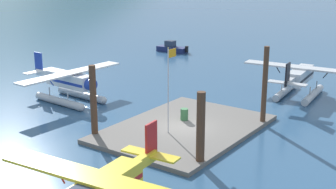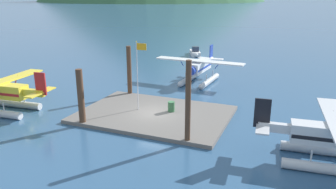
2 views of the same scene
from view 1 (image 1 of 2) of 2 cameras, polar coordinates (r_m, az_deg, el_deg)
ground_plane at (r=33.65m, az=2.02°, el=-4.43°), size 1200.00×1200.00×0.00m
dock_platform at (r=33.60m, az=2.02°, el=-4.19°), size 12.52×8.84×0.30m
piling_near_left at (r=27.35m, az=4.02°, el=-4.28°), size 0.52×0.52×4.56m
piling_near_right at (r=34.61m, az=11.76°, el=0.97°), size 0.38×0.38×5.93m
piling_far_left at (r=31.96m, az=-9.12°, el=-0.92°), size 0.46×0.46×5.11m
flagpole at (r=31.37m, az=0.16°, el=1.77°), size 0.95×0.10×5.99m
fuel_drum at (r=34.80m, az=2.01°, el=-2.44°), size 0.62×0.62×0.88m
seaplane_white_bow_centre at (r=40.96m, az=-11.95°, el=1.27°), size 10.46×7.98×3.84m
seaplane_silver_stbd_aft at (r=43.30m, az=15.87°, el=1.80°), size 7.96×10.48×3.84m
boat_navy_open_east at (r=63.05m, az=0.40°, el=5.70°), size 1.68×4.89×1.50m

